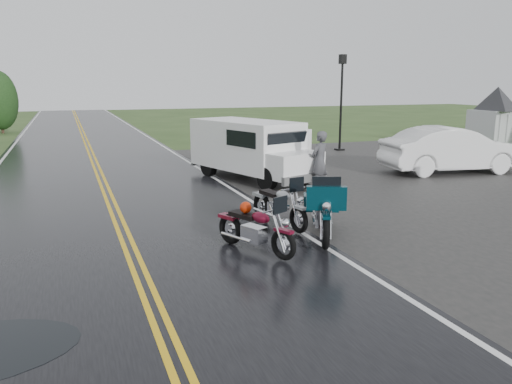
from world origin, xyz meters
TOP-DOWN VIEW (x-y plane):
  - ground at (0.00, 0.00)m, footprint 120.00×120.00m
  - road at (0.00, 10.00)m, footprint 8.00×100.00m
  - parking_pad at (11.00, 5.00)m, footprint 14.00×24.00m
  - visitor_center at (20.00, 12.00)m, footprint 16.00×10.00m
  - motorcycle_red at (2.65, 0.14)m, footprint 1.53×2.17m
  - motorcycle_teal at (3.70, 0.41)m, footprint 1.89×2.67m
  - motorcycle_silver at (3.68, 1.62)m, footprint 1.16×2.22m
  - van_white at (4.81, 6.29)m, footprint 3.66×5.78m
  - person_at_van at (6.36, 5.71)m, footprint 0.82×0.71m
  - sedan_white at (12.60, 6.84)m, footprint 5.49×2.66m
  - lamp_post_far_right at (11.93, 14.02)m, footprint 0.41×0.41m
  - tree_left_far at (-5.11, 30.20)m, footprint 2.35×2.35m

SIDE VIEW (x-z plane):
  - ground at x=0.00m, z-range 0.00..0.00m
  - parking_pad at x=11.00m, z-range 0.00..0.03m
  - road at x=0.00m, z-range 0.00..0.04m
  - motorcycle_red at x=2.65m, z-range 0.00..1.21m
  - motorcycle_silver at x=3.68m, z-range 0.00..1.25m
  - motorcycle_teal at x=3.70m, z-range 0.00..1.49m
  - sedan_white at x=12.60m, z-range 0.00..1.73m
  - person_at_van at x=6.36m, z-range 0.00..1.88m
  - van_white at x=4.81m, z-range 0.00..2.13m
  - tree_left_far at x=-5.11m, z-range 0.00..3.62m
  - visitor_center at x=20.00m, z-range 0.00..4.80m
  - lamp_post_far_right at x=11.93m, z-range 0.00..4.82m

